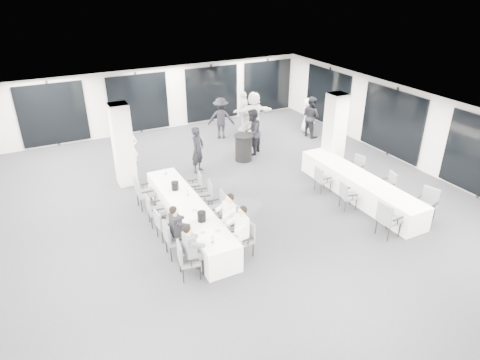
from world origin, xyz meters
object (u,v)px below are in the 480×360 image
Objects in this scene: chair_side_right_far at (357,166)px; standing_guest_a at (198,147)px; chair_main_left_second at (172,237)px; chair_side_right_near at (427,202)px; chair_main_left_mid at (163,223)px; chair_main_right_far at (196,185)px; cocktail_table at (244,148)px; chair_side_right_mid at (388,184)px; standing_guest_d at (243,109)px; banquet_table_side at (358,187)px; chair_main_right_fourth at (206,194)px; ice_bucket_near at (202,217)px; chair_main_left_near at (186,258)px; standing_guest_e at (308,113)px; chair_main_left_far at (143,191)px; chair_main_right_second at (233,221)px; chair_side_left_far at (321,178)px; chair_side_left_near at (387,218)px; standing_guest_f at (254,110)px; chair_main_left_fourth at (153,208)px; chair_main_right_near at (245,236)px; standing_guest_c at (221,116)px; chair_main_right_mid at (218,206)px; standing_guest_g at (130,145)px; standing_guest_b at (252,129)px; banquet_table_main at (188,216)px; chair_side_left_mid at (347,194)px; standing_guest_h at (311,114)px; ice_bucket_far at (175,186)px.

standing_guest_a is at bearing 41.68° from chair_side_right_far.
chair_main_left_second is 1.01× the size of chair_side_right_near.
chair_main_left_mid is 0.99× the size of chair_main_right_far.
cocktail_table is 5.47m from chair_side_right_mid.
banquet_table_side is at bearing 47.58° from standing_guest_d.
ice_bucket_near reaches higher than chair_main_right_fourth.
standing_guest_e reaches higher than chair_main_left_near.
chair_main_left_far is 1.15× the size of chair_side_right_far.
standing_guest_d is at bearing 23.50° from chair_side_right_mid.
chair_side_right_near is (5.47, -1.62, -0.01)m from chair_main_right_second.
chair_side_left_far is 1.00× the size of chair_side_right_mid.
chair_main_left_second is at bearing -111.70° from chair_side_left_near.
banquet_table_side is 5.22× the size of chair_main_left_near.
cocktail_table is 6.83m from chair_side_right_near.
standing_guest_f reaches higher than ice_bucket_near.
chair_main_left_fourth is at bearing 128.99° from chair_main_right_far.
standing_guest_e is (8.42, 6.10, 0.31)m from chair_main_left_second.
chair_main_right_near and chair_main_right_fourth have the same top height.
chair_main_left_far is at bearing 71.01° from standing_guest_c.
chair_main_right_near is 1.06× the size of chair_side_right_far.
chair_side_right_near is (7.14, -0.72, 0.02)m from chair_main_left_near.
standing_guest_g reaches higher than chair_main_right_mid.
chair_main_left_near is 6.76m from standing_guest_g.
standing_guest_b is 1.01× the size of standing_guest_d.
chair_side_right_near reaches higher than banquet_table_main.
standing_guest_g is at bearing -179.95° from chair_main_left_fourth.
chair_main_left_fourth is at bearing 77.35° from standing_guest_c.
chair_main_left_near is at bearing 10.23° from standing_guest_b.
ice_bucket_near is (-4.64, 0.20, 0.39)m from chair_side_left_mid.
standing_guest_h is at bearing 138.29° from chair_main_left_near.
banquet_table_side is 5.71× the size of chair_side_right_far.
banquet_table_side is 5.38× the size of chair_main_right_near.
banquet_table_side is 2.49× the size of standing_guest_c.
chair_main_right_far is 1.04m from ice_bucket_far.
chair_side_left_far is 3.27× the size of ice_bucket_near.
standing_guest_f is at bearing 62.09° from standing_guest_d.
standing_guest_h is at bearing -176.34° from standing_guest_c.
chair_main_left_near is 1.03× the size of chair_main_right_fourth.
ice_bucket_far is (-4.67, 2.18, 0.38)m from chair_side_left_mid.
standing_guest_f is (-0.99, 7.13, 0.58)m from chair_side_right_mid.
standing_guest_h is at bearing 121.23° from chair_main_left_fourth.
standing_guest_a is (-4.65, 4.59, 0.46)m from chair_side_right_mid.
ice_bucket_far is (0.81, 0.42, 0.34)m from chair_main_left_fourth.
chair_main_right_far is at bearing 154.19° from banquet_table_side.
chair_main_right_near is 9.41m from standing_guest_d.
chair_side_left_near is 0.59× the size of standing_guest_e.
standing_guest_h is (2.74, 4.46, 0.51)m from chair_side_left_far.
chair_main_right_fourth is 6.90m from standing_guest_f.
chair_main_left_second is 1.90m from chair_main_right_mid.
standing_guest_e is at bearing -29.55° from chair_side_right_far.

